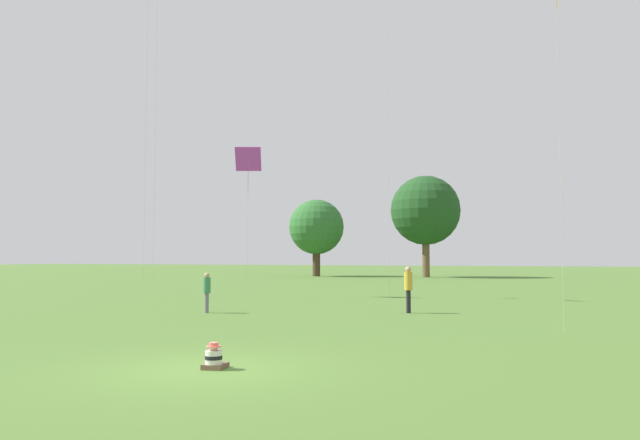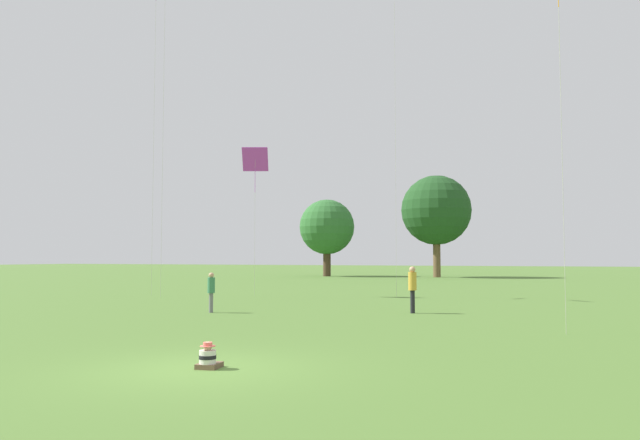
{
  "view_description": "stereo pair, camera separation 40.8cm",
  "coord_description": "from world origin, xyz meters",
  "px_view_note": "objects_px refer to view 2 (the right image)",
  "views": [
    {
      "loc": [
        6.52,
        -10.73,
        2.2
      ],
      "look_at": [
        0.04,
        6.13,
        3.28
      ],
      "focal_mm": 35.0,
      "sensor_mm": 36.0,
      "label": 1
    },
    {
      "loc": [
        6.9,
        -10.57,
        2.2
      ],
      "look_at": [
        0.04,
        6.13,
        3.28
      ],
      "focal_mm": 35.0,
      "sensor_mm": 36.0,
      "label": 2
    }
  ],
  "objects_px": {
    "seated_toddler": "(208,358)",
    "person_standing_0": "(211,288)",
    "person_standing_1": "(412,285)",
    "distant_tree_1": "(436,210)",
    "distant_tree_0": "(327,227)",
    "kite_1": "(255,161)"
  },
  "relations": [
    {
      "from": "person_standing_0",
      "to": "distant_tree_1",
      "type": "relative_size",
      "value": 0.14
    },
    {
      "from": "distant_tree_1",
      "to": "kite_1",
      "type": "bearing_deg",
      "value": -94.17
    },
    {
      "from": "person_standing_1",
      "to": "distant_tree_0",
      "type": "distance_m",
      "value": 47.74
    },
    {
      "from": "kite_1",
      "to": "distant_tree_1",
      "type": "distance_m",
      "value": 37.07
    },
    {
      "from": "seated_toddler",
      "to": "distant_tree_0",
      "type": "distance_m",
      "value": 59.94
    },
    {
      "from": "seated_toddler",
      "to": "person_standing_0",
      "type": "height_order",
      "value": "person_standing_0"
    },
    {
      "from": "seated_toddler",
      "to": "person_standing_0",
      "type": "xyz_separation_m",
      "value": [
        -6.69,
        10.7,
        0.75
      ]
    },
    {
      "from": "person_standing_1",
      "to": "distant_tree_1",
      "type": "height_order",
      "value": "distant_tree_1"
    },
    {
      "from": "seated_toddler",
      "to": "person_standing_0",
      "type": "distance_m",
      "value": 12.64
    },
    {
      "from": "distant_tree_0",
      "to": "kite_1",
      "type": "bearing_deg",
      "value": -74.66
    },
    {
      "from": "person_standing_0",
      "to": "distant_tree_0",
      "type": "distance_m",
      "value": 47.69
    },
    {
      "from": "person_standing_0",
      "to": "person_standing_1",
      "type": "distance_m",
      "value": 7.98
    },
    {
      "from": "seated_toddler",
      "to": "kite_1",
      "type": "bearing_deg",
      "value": 106.73
    },
    {
      "from": "kite_1",
      "to": "seated_toddler",
      "type": "bearing_deg",
      "value": 138.95
    },
    {
      "from": "person_standing_0",
      "to": "distant_tree_0",
      "type": "bearing_deg",
      "value": -89.32
    },
    {
      "from": "distant_tree_1",
      "to": "seated_toddler",
      "type": "bearing_deg",
      "value": -82.68
    },
    {
      "from": "distant_tree_0",
      "to": "person_standing_1",
      "type": "bearing_deg",
      "value": -64.22
    },
    {
      "from": "seated_toddler",
      "to": "distant_tree_1",
      "type": "distance_m",
      "value": 58.49
    },
    {
      "from": "kite_1",
      "to": "distant_tree_0",
      "type": "bearing_deg",
      "value": -51.8
    },
    {
      "from": "person_standing_1",
      "to": "distant_tree_0",
      "type": "bearing_deg",
      "value": -107.26
    },
    {
      "from": "person_standing_0",
      "to": "distant_tree_0",
      "type": "height_order",
      "value": "distant_tree_0"
    },
    {
      "from": "person_standing_0",
      "to": "person_standing_1",
      "type": "height_order",
      "value": "person_standing_1"
    }
  ]
}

